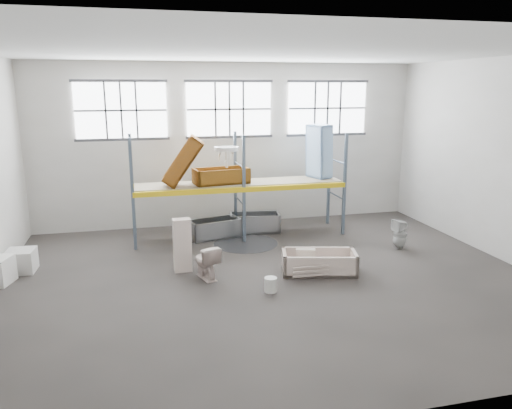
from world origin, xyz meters
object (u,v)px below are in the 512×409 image
object	(u,v)px
steel_tub_left	(215,228)
steel_tub_right	(255,222)
toilet_white	(400,234)
bathtub_beige	(319,262)
toilet_beige	(206,262)
blue_tub_upright	(319,151)
cistern_tall	(182,245)
bucket	(271,285)
rust_tub_flat	(221,176)

from	to	relation	value
steel_tub_left	steel_tub_right	xyz separation A→B (m)	(1.28, 0.32, 0.01)
toilet_white	steel_tub_right	bearing A→B (deg)	-137.16
bathtub_beige	toilet_white	distance (m)	2.98
toilet_beige	blue_tub_upright	distance (m)	5.45
blue_tub_upright	bathtub_beige	bearing A→B (deg)	-109.93
cistern_tall	toilet_white	distance (m)	5.86
toilet_beige	blue_tub_upright	world-z (taller)	blue_tub_upright
bathtub_beige	steel_tub_right	xyz separation A→B (m)	(-0.66, 3.69, 0.02)
steel_tub_right	bucket	world-z (taller)	steel_tub_right
bathtub_beige	blue_tub_upright	bearing A→B (deg)	83.86
cistern_tall	blue_tub_upright	size ratio (longest dim) A/B	0.81
rust_tub_flat	steel_tub_left	bearing A→B (deg)	161.27
bathtub_beige	toilet_white	bearing A→B (deg)	36.38
toilet_beige	steel_tub_right	world-z (taller)	toilet_beige
bucket	toilet_beige	bearing A→B (deg)	138.11
toilet_beige	rust_tub_flat	world-z (taller)	rust_tub_flat
bathtub_beige	steel_tub_left	world-z (taller)	steel_tub_left
bathtub_beige	blue_tub_upright	world-z (taller)	blue_tub_upright
steel_tub_right	blue_tub_upright	distance (m)	2.88
toilet_beige	cistern_tall	bearing A→B (deg)	-67.57
toilet_beige	rust_tub_flat	bearing A→B (deg)	-123.47
steel_tub_right	bathtub_beige	bearing A→B (deg)	-79.90
cistern_tall	toilet_beige	bearing A→B (deg)	-53.49
toilet_white	bathtub_beige	bearing A→B (deg)	-77.79
toilet_beige	blue_tub_upright	xyz separation A→B (m)	(3.91, 3.23, 2.00)
blue_tub_upright	bucket	bearing A→B (deg)	-121.77
steel_tub_right	steel_tub_left	bearing A→B (deg)	-165.82
cistern_tall	rust_tub_flat	distance (m)	3.02
bathtub_beige	cistern_tall	world-z (taller)	cistern_tall
bathtub_beige	blue_tub_upright	distance (m)	4.32
steel_tub_left	bucket	distance (m)	4.21
bucket	steel_tub_right	bearing A→B (deg)	80.59
bathtub_beige	toilet_white	world-z (taller)	toilet_white
toilet_white	steel_tub_right	world-z (taller)	toilet_white
toilet_beige	steel_tub_left	bearing A→B (deg)	-119.49
bathtub_beige	cistern_tall	bearing A→B (deg)	178.07
steel_tub_right	rust_tub_flat	bearing A→B (deg)	-159.88
toilet_beige	toilet_white	world-z (taller)	toilet_white
blue_tub_upright	bucket	distance (m)	5.56
steel_tub_right	bucket	distance (m)	4.56
blue_tub_upright	bucket	world-z (taller)	blue_tub_upright
cistern_tall	steel_tub_left	bearing A→B (deg)	62.29
toilet_beige	steel_tub_right	distance (m)	3.93
toilet_white	rust_tub_flat	bearing A→B (deg)	-126.02
steel_tub_left	rust_tub_flat	world-z (taller)	rust_tub_flat
toilet_beige	bathtub_beige	bearing A→B (deg)	156.70
rust_tub_flat	bucket	size ratio (longest dim) A/B	4.88
steel_tub_left	toilet_beige	bearing A→B (deg)	-102.62
bathtub_beige	cistern_tall	size ratio (longest dim) A/B	1.35
toilet_beige	toilet_white	xyz separation A→B (m)	(5.38, 0.85, 0.01)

